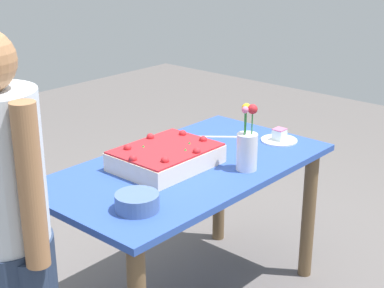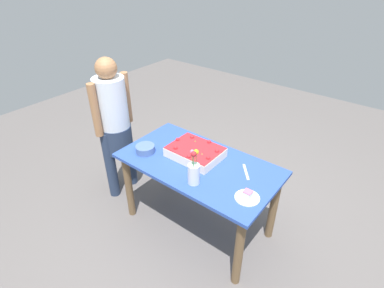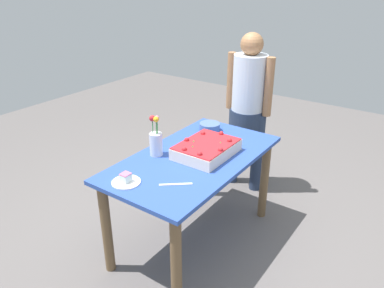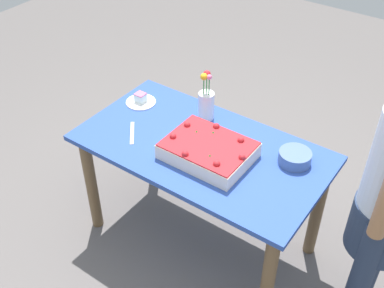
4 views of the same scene
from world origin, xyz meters
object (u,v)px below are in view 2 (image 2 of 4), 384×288
(flower_vase, at_px, (194,172))
(person_standing, at_px, (114,121))
(cake_knife, at_px, (246,172))
(fruit_bowl, at_px, (145,149))
(sheet_cake, at_px, (195,152))
(serving_plate_with_slice, at_px, (247,196))

(flower_vase, bearing_deg, person_standing, -7.87)
(cake_knife, distance_m, flower_vase, 0.46)
(flower_vase, height_order, fruit_bowl, flower_vase)
(sheet_cake, height_order, fruit_bowl, sheet_cake)
(flower_vase, height_order, person_standing, person_standing)
(fruit_bowl, bearing_deg, person_standing, -9.35)
(sheet_cake, height_order, serving_plate_with_slice, sheet_cake)
(fruit_bowl, xyz_separation_m, person_standing, (0.51, -0.08, 0.08))
(sheet_cake, height_order, cake_knife, sheet_cake)
(serving_plate_with_slice, relative_size, flower_vase, 0.61)
(sheet_cake, xyz_separation_m, cake_knife, (-0.47, -0.08, -0.04))
(flower_vase, xyz_separation_m, person_standing, (1.12, -0.15, 0.01))
(serving_plate_with_slice, bearing_deg, sheet_cake, -17.09)
(cake_knife, xyz_separation_m, fruit_bowl, (0.86, 0.30, 0.03))
(sheet_cake, distance_m, person_standing, 0.92)
(flower_vase, distance_m, fruit_bowl, 0.61)
(cake_knife, height_order, person_standing, person_standing)
(serving_plate_with_slice, xyz_separation_m, fruit_bowl, (1.02, 0.03, 0.02))
(flower_vase, bearing_deg, sheet_cake, -54.12)
(flower_vase, bearing_deg, fruit_bowl, -6.60)
(sheet_cake, relative_size, fruit_bowl, 2.61)
(serving_plate_with_slice, bearing_deg, person_standing, -2.00)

